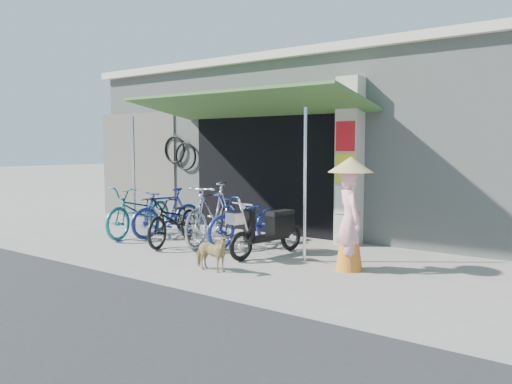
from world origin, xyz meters
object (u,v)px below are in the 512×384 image
Objects in this scene: nun at (350,214)px; bike_navy at (246,219)px; bike_silver at (213,214)px; moped at (269,230)px; bike_teal at (140,211)px; street_dog at (210,253)px; bike_black at (174,220)px; bike_blue at (167,213)px.

bike_navy is at bearing 30.48° from nun.
bike_silver is 0.61m from bike_navy.
moped is (0.80, -0.45, -0.06)m from bike_navy.
bike_navy is at bearing 17.78° from bike_silver.
nun reaches higher than bike_teal.
bike_teal is at bearing 62.85° from street_dog.
bike_black is at bearing -141.62° from bike_navy.
moped is at bearing 6.50° from bike_blue.
moped reaches higher than street_dog.
bike_black is 0.91× the size of bike_silver.
nun reaches higher than street_dog.
bike_teal is 1.78m from bike_silver.
bike_silver is 1.35m from moped.
bike_silver is 1.18× the size of moped.
bike_teal is at bearing 43.09° from nun.
bike_silver reaches higher than bike_teal.
street_dog is (2.51, -1.61, -0.22)m from bike_blue.
bike_blue is 0.97× the size of nun.
bike_silver is at bearing -4.63° from bike_teal.
bike_navy is at bearing 18.48° from bike_blue.
nun is (3.42, 0.08, 0.37)m from bike_black.
bike_teal is 1.01× the size of bike_silver.
moped is (2.59, -0.25, -0.06)m from bike_blue.
bike_navy reaches higher than moped.
bike_silver reaches higher than bike_black.
nun is (2.82, -0.30, 0.25)m from bike_silver.
bike_teal is at bearing -161.25° from bike_navy.
moped is (1.93, 0.21, -0.03)m from bike_black.
nun reaches higher than moped.
bike_teal is at bearing -142.79° from bike_blue.
bike_teal is 1.19m from bike_black.
moped is (1.33, -0.17, -0.15)m from bike_silver.
nun is (4.08, -0.39, 0.34)m from bike_blue.
moped is 0.97× the size of nun.
bike_silver reaches higher than moped.
moped reaches higher than bike_black.
bike_black is at bearing -158.07° from bike_silver.
bike_silver is 2.85m from nun.
bike_black is 1.04× the size of nun.
bike_black is 0.72m from bike_silver.
bike_blue is at bearing -174.60° from moped.
bike_silver is 1.05× the size of bike_navy.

